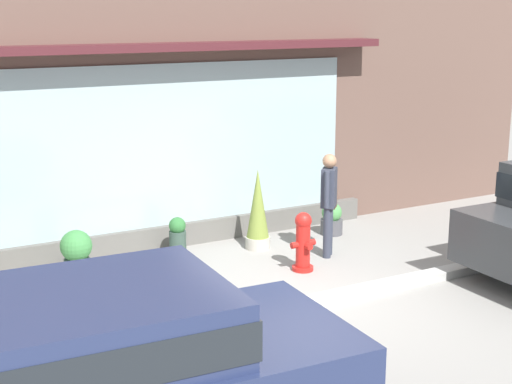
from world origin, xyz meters
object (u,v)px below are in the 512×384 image
(fire_hydrant, at_px, (303,241))
(potted_plant_low_front, at_px, (258,210))
(potted_plant_window_right, at_px, (77,254))
(potted_plant_window_left, at_px, (178,237))
(potted_plant_window_center, at_px, (332,219))
(pedestrian_with_handbag, at_px, (329,198))
(parked_car_navy, at_px, (102,368))

(fire_hydrant, bearing_deg, potted_plant_low_front, 92.36)
(potted_plant_window_right, relative_size, potted_plant_window_left, 1.18)
(potted_plant_window_center, height_order, potted_plant_low_front, potted_plant_low_front)
(fire_hydrant, height_order, potted_plant_low_front, potted_plant_low_front)
(pedestrian_with_handbag, distance_m, potted_plant_window_left, 2.34)
(fire_hydrant, bearing_deg, potted_plant_window_left, 132.04)
(pedestrian_with_handbag, relative_size, potted_plant_window_center, 2.92)
(potted_plant_window_right, height_order, potted_plant_window_left, potted_plant_window_right)
(potted_plant_low_front, bearing_deg, potted_plant_window_right, -178.39)
(pedestrian_with_handbag, xyz_separation_m, potted_plant_window_left, (-2.00, 1.06, -0.59))
(pedestrian_with_handbag, height_order, potted_plant_window_center, pedestrian_with_handbag)
(parked_car_navy, distance_m, potted_plant_window_left, 5.44)
(parked_car_navy, bearing_deg, pedestrian_with_handbag, 40.86)
(pedestrian_with_handbag, relative_size, potted_plant_window_right, 2.16)
(potted_plant_window_right, xyz_separation_m, potted_plant_low_front, (2.88, 0.08, 0.22))
(parked_car_navy, xyz_separation_m, potted_plant_window_center, (5.39, 4.54, -0.61))
(fire_hydrant, xyz_separation_m, potted_plant_window_left, (-1.30, 1.45, -0.12))
(fire_hydrant, distance_m, potted_plant_window_left, 1.95)
(potted_plant_window_right, xyz_separation_m, potted_plant_window_left, (1.63, 0.31, -0.08))
(fire_hydrant, bearing_deg, pedestrian_with_handbag, 28.79)
(potted_plant_low_front, distance_m, potted_plant_window_left, 1.31)
(potted_plant_window_center, bearing_deg, potted_plant_window_left, 176.65)
(parked_car_navy, height_order, potted_plant_low_front, parked_car_navy)
(pedestrian_with_handbag, bearing_deg, potted_plant_window_left, 105.53)
(potted_plant_window_center, relative_size, potted_plant_window_left, 0.87)
(fire_hydrant, xyz_separation_m, potted_plant_window_right, (-2.93, 1.14, -0.04))
(potted_plant_window_right, bearing_deg, pedestrian_with_handbag, -11.66)
(potted_plant_window_left, bearing_deg, potted_plant_low_front, -10.38)
(potted_plant_low_front, xyz_separation_m, potted_plant_window_left, (-1.25, 0.23, -0.30))
(fire_hydrant, bearing_deg, parked_car_navy, -140.90)
(fire_hydrant, relative_size, potted_plant_window_right, 1.18)
(potted_plant_low_front, bearing_deg, fire_hydrant, -87.64)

